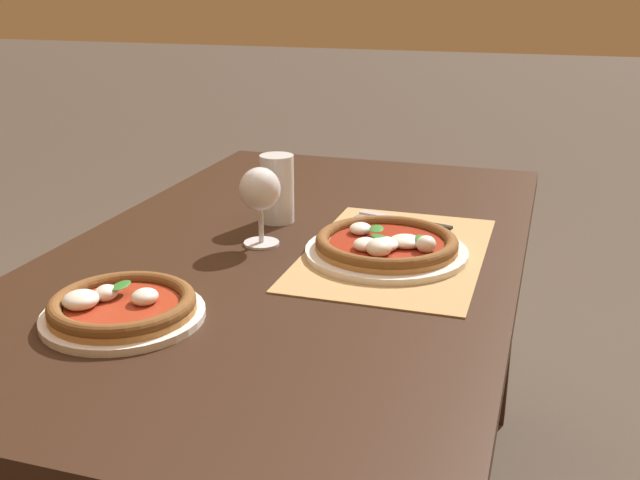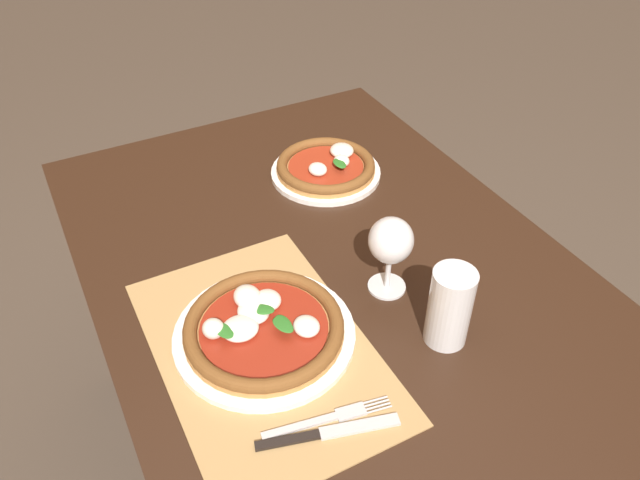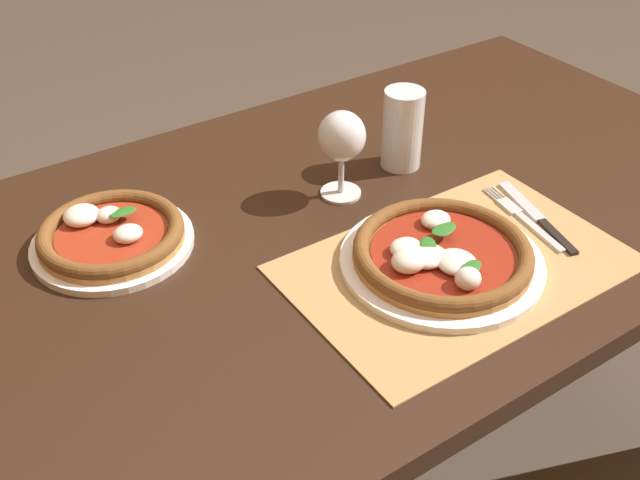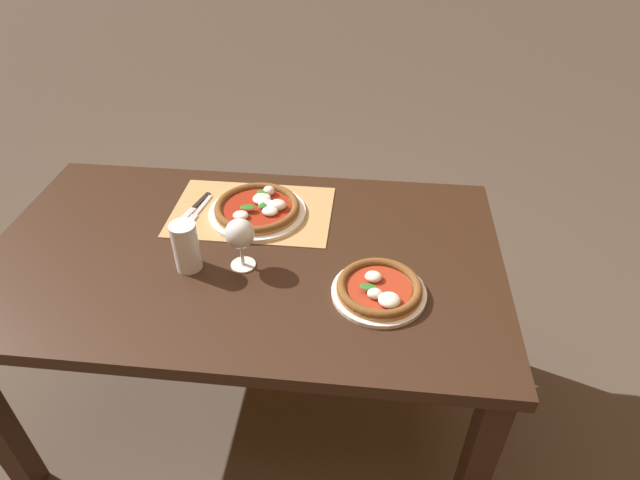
% 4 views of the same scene
% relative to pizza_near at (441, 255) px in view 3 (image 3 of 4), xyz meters
% --- Properties ---
extents(ground_plane, '(24.00, 24.00, 0.00)m').
position_rel_pizza_near_xyz_m(ground_plane, '(0.01, 0.19, -0.76)').
color(ground_plane, '#473D33').
extents(dining_table, '(1.49, 0.87, 0.74)m').
position_rel_pizza_near_xyz_m(dining_table, '(0.01, 0.19, -0.12)').
color(dining_table, black).
rests_on(dining_table, ground).
extents(paper_placemat, '(0.50, 0.33, 0.00)m').
position_rel_pizza_near_xyz_m(paper_placemat, '(0.02, -0.01, -0.02)').
color(paper_placemat, '#A88451').
rests_on(paper_placemat, dining_table).
extents(pizza_near, '(0.31, 0.31, 0.05)m').
position_rel_pizza_near_xyz_m(pizza_near, '(0.00, 0.00, 0.00)').
color(pizza_near, white).
rests_on(pizza_near, paper_placemat).
extents(pizza_far, '(0.25, 0.25, 0.05)m').
position_rel_pizza_near_xyz_m(pizza_far, '(-0.39, 0.33, -0.00)').
color(pizza_far, white).
rests_on(pizza_far, dining_table).
extents(wine_glass, '(0.08, 0.08, 0.16)m').
position_rel_pizza_near_xyz_m(wine_glass, '(-0.01, 0.25, 0.08)').
color(wine_glass, silver).
rests_on(wine_glass, dining_table).
extents(pint_glass, '(0.07, 0.07, 0.15)m').
position_rel_pizza_near_xyz_m(pint_glass, '(0.14, 0.27, 0.05)').
color(pint_glass, silver).
rests_on(pint_glass, dining_table).
extents(fork, '(0.05, 0.20, 0.00)m').
position_rel_pizza_near_xyz_m(fork, '(0.19, 0.02, -0.02)').
color(fork, '#B7B7BC').
rests_on(fork, paper_placemat).
extents(knife, '(0.07, 0.21, 0.01)m').
position_rel_pizza_near_xyz_m(knife, '(0.22, 0.01, -0.02)').
color(knife, black).
rests_on(knife, paper_placemat).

